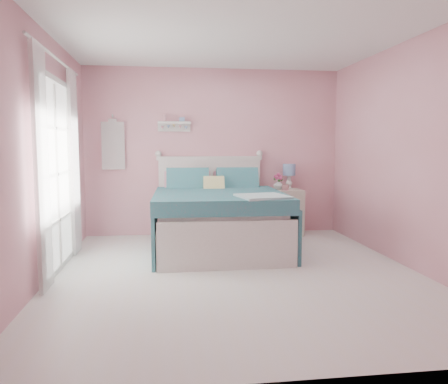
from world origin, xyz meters
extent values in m
plane|color=silver|center=(0.00, 0.00, 0.00)|extent=(4.50, 4.50, 0.00)
plane|color=#CC8189|center=(0.00, 2.25, 1.30)|extent=(4.00, 0.00, 4.00)
plane|color=#CC8189|center=(0.00, -2.25, 1.30)|extent=(4.00, 0.00, 4.00)
plane|color=#CC8189|center=(-2.00, 0.00, 1.30)|extent=(0.00, 4.50, 4.50)
plane|color=#CC8189|center=(2.00, 0.00, 1.30)|extent=(0.00, 4.50, 4.50)
plane|color=white|center=(0.00, 0.00, 2.60)|extent=(4.50, 4.50, 0.00)
cube|color=silver|center=(-0.08, 1.15, 0.22)|extent=(1.61, 2.10, 0.45)
cube|color=silver|center=(-0.08, 1.15, 0.53)|extent=(1.55, 2.04, 0.16)
cube|color=silver|center=(-0.08, 2.19, 0.59)|extent=(1.60, 0.07, 1.18)
cube|color=silver|center=(-0.07, 2.19, 1.21)|extent=(1.66, 0.09, 0.06)
cube|color=silver|center=(-0.08, 0.13, 0.28)|extent=(1.60, 0.06, 0.56)
cube|color=teal|center=(-0.08, 1.00, 0.70)|extent=(1.73, 1.84, 0.18)
cube|color=pink|center=(-0.44, 1.87, 0.81)|extent=(0.69, 0.30, 0.43)
cube|color=pink|center=(0.29, 1.87, 0.81)|extent=(0.69, 0.30, 0.43)
cube|color=#CCBC59|center=(-0.08, 1.59, 0.81)|extent=(0.31, 0.23, 0.31)
cube|color=beige|center=(1.10, 1.99, 0.36)|extent=(0.50, 0.46, 0.72)
cube|color=silver|center=(1.10, 1.77, 0.59)|extent=(0.44, 0.02, 0.16)
sphere|color=white|center=(1.10, 1.75, 0.59)|extent=(0.03, 0.03, 0.03)
cylinder|color=white|center=(1.17, 2.04, 0.73)|extent=(0.13, 0.13, 0.02)
cylinder|color=white|center=(1.17, 2.04, 0.84)|extent=(0.06, 0.06, 0.22)
cylinder|color=#7696C5|center=(1.17, 2.04, 1.02)|extent=(0.20, 0.20, 0.18)
imported|color=white|center=(0.99, 2.00, 0.80)|extent=(0.17, 0.17, 0.16)
imported|color=#CE8A8D|center=(1.06, 1.84, 0.76)|extent=(0.14, 0.14, 0.09)
sphere|color=#D34883|center=(0.99, 2.00, 0.95)|extent=(0.06, 0.06, 0.06)
sphere|color=#D34883|center=(1.03, 2.02, 0.91)|extent=(0.06, 0.06, 0.06)
sphere|color=#D34883|center=(0.95, 2.01, 0.92)|extent=(0.06, 0.06, 0.06)
sphere|color=#D34883|center=(1.01, 1.97, 0.89)|extent=(0.06, 0.06, 0.06)
sphere|color=#D34883|center=(0.96, 1.98, 0.90)|extent=(0.06, 0.06, 0.06)
cube|color=silver|center=(-0.62, 2.17, 1.75)|extent=(0.50, 0.14, 0.04)
cube|color=silver|center=(-0.62, 2.23, 1.68)|extent=(0.50, 0.03, 0.12)
cylinder|color=#D18C99|center=(-0.78, 2.17, 1.82)|extent=(0.06, 0.06, 0.10)
cube|color=#7696C5|center=(-0.51, 2.17, 1.80)|extent=(0.08, 0.06, 0.07)
cube|color=white|center=(-1.55, 2.18, 1.40)|extent=(0.34, 0.03, 0.72)
cube|color=silver|center=(-1.97, 0.40, 2.13)|extent=(0.04, 1.32, 0.06)
cube|color=silver|center=(-1.97, 0.40, 0.03)|extent=(0.04, 1.32, 0.06)
cube|color=silver|center=(-1.97, -0.23, 1.05)|extent=(0.04, 0.06, 2.10)
cube|color=silver|center=(-1.97, 1.03, 1.05)|extent=(0.04, 0.06, 2.10)
cube|color=white|center=(-1.97, 0.40, 1.08)|extent=(0.02, 1.20, 2.04)
cube|color=white|center=(-1.92, -0.34, 1.18)|extent=(0.04, 0.40, 2.32)
cube|color=white|center=(-1.92, 1.14, 1.18)|extent=(0.04, 0.40, 2.32)
camera|label=1|loc=(-0.76, -4.64, 1.39)|focal=35.00mm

